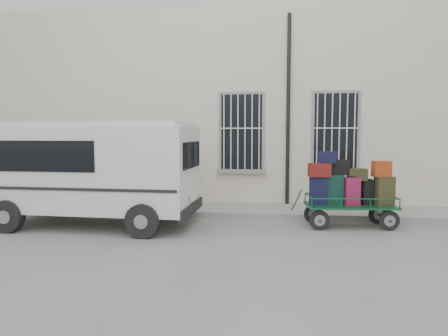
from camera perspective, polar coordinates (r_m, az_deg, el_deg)
ground at (r=9.09m, az=3.50°, el=-9.10°), size 80.00×80.00×0.00m
building at (r=14.33m, az=4.96°, el=8.10°), size 24.00×5.15×6.00m
sidewalk at (r=11.22m, az=4.21°, el=-6.01°), size 24.00×1.70×0.15m
luggage_cart at (r=9.84m, az=17.39°, el=-2.97°), size 2.44×1.12×1.79m
van at (r=10.05m, az=-18.16°, el=0.18°), size 4.96×2.34×2.47m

